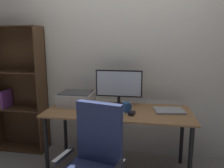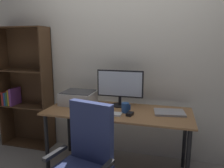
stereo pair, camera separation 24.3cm
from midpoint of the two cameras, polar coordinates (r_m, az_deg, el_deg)
back_wall at (r=2.83m, az=0.68°, el=7.01°), size 6.40×0.10×2.60m
desk at (r=2.47m, az=-1.20°, el=-8.93°), size 1.63×0.67×0.74m
monitor at (r=2.57m, az=-0.88°, el=-0.41°), size 0.56×0.20×0.43m
keyboard at (r=2.31m, az=-3.60°, el=-7.90°), size 0.29×0.12×0.02m
mouse at (r=2.30m, az=2.25°, el=-7.84°), size 0.08×0.11×0.03m
coffee_mug at (r=2.38m, az=0.91°, el=-6.22°), size 0.10×0.09×0.11m
laptop at (r=2.45m, az=12.19°, el=-6.96°), size 0.35×0.27×0.02m
printer at (r=2.69m, az=-11.99°, el=-3.81°), size 0.40×0.34×0.16m
bookshelf at (r=3.30m, az=-25.82°, el=-1.72°), size 0.74×0.28×1.70m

